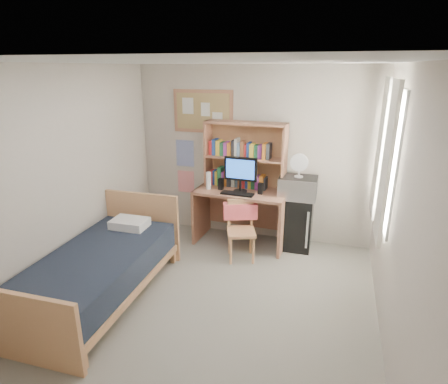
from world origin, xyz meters
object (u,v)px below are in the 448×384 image
(speaker_right, at_px, (260,189))
(microwave, at_px, (298,187))
(desk_fan, at_px, (299,166))
(bed, at_px, (99,276))
(bulletin_board, at_px, (203,111))
(speaker_left, at_px, (221,184))
(mini_fridge, at_px, (296,222))
(monitor, at_px, (240,175))
(desk_chair, at_px, (241,231))
(desk, at_px, (241,217))

(speaker_right, relative_size, microwave, 0.31)
(desk_fan, bearing_deg, bed, -135.85)
(bulletin_board, bearing_deg, speaker_left, -43.58)
(mini_fridge, distance_m, speaker_left, 1.23)
(monitor, relative_size, desk_fan, 1.66)
(speaker_left, bearing_deg, microwave, 9.13)
(microwave, bearing_deg, desk_chair, -140.09)
(mini_fridge, distance_m, monitor, 1.08)
(desk, bearing_deg, bed, -119.03)
(desk, bearing_deg, monitor, -90.00)
(speaker_right, distance_m, microwave, 0.53)
(monitor, distance_m, speaker_right, 0.35)
(mini_fridge, bearing_deg, bulletin_board, 170.30)
(desk_chair, height_order, microwave, microwave)
(speaker_right, xyz_separation_m, microwave, (0.51, 0.15, 0.02))
(desk, bearing_deg, mini_fridge, 9.72)
(bed, distance_m, speaker_right, 2.42)
(desk, distance_m, microwave, 0.96)
(bulletin_board, bearing_deg, monitor, -29.59)
(desk_chair, height_order, desk_fan, desk_fan)
(bulletin_board, distance_m, microwave, 1.82)
(mini_fridge, xyz_separation_m, desk_fan, (0.00, -0.02, 0.85))
(desk, height_order, monitor, monitor)
(microwave, bearing_deg, bed, -135.85)
(bed, distance_m, desk_fan, 2.95)
(desk_chair, bearing_deg, speaker_left, 113.98)
(microwave, height_order, desk_fan, desk_fan)
(bed, distance_m, microwave, 2.87)
(desk_fan, bearing_deg, desk_chair, -140.09)
(desk, height_order, desk_fan, desk_fan)
(desk_chair, xyz_separation_m, bed, (-1.32, -1.39, -0.12))
(desk_chair, xyz_separation_m, mini_fridge, (0.67, 0.59, -0.02))
(bulletin_board, height_order, speaker_left, bulletin_board)
(mini_fridge, relative_size, monitor, 1.54)
(speaker_right, bearing_deg, speaker_left, -180.00)
(bulletin_board, xyz_separation_m, monitor, (0.70, -0.40, -0.83))
(desk, xyz_separation_m, desk_chair, (0.13, -0.50, -0.01))
(bed, relative_size, monitor, 4.09)
(mini_fridge, distance_m, bed, 2.81)
(desk, height_order, microwave, microwave)
(speaker_right, bearing_deg, bed, -126.18)
(desk, distance_m, desk_fan, 1.15)
(mini_fridge, xyz_separation_m, monitor, (-0.81, -0.15, 0.70))
(monitor, xyz_separation_m, microwave, (0.81, 0.13, -0.16))
(bed, height_order, speaker_left, speaker_left)
(monitor, height_order, desk_fan, desk_fan)
(bulletin_board, distance_m, desk_fan, 1.68)
(desk_chair, bearing_deg, microwave, 20.58)
(desk, relative_size, desk_chair, 1.62)
(monitor, relative_size, speaker_right, 3.19)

